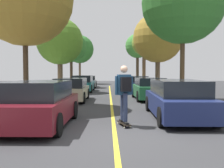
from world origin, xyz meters
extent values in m
plane|color=#353538|center=(0.00, 0.00, 0.00)|extent=(80.00, 80.00, 0.00)
cube|color=gold|center=(0.00, 4.00, 0.00)|extent=(0.12, 39.20, 0.01)
cube|color=maroon|center=(-2.35, 1.08, 0.53)|extent=(2.00, 4.06, 0.69)
cube|color=black|center=(-2.35, 1.06, 1.14)|extent=(1.73, 2.70, 0.54)
cylinder|color=black|center=(-1.52, -0.25, 0.32)|extent=(0.24, 0.65, 0.64)
cylinder|color=black|center=(-1.43, 2.35, 0.32)|extent=(0.24, 0.65, 0.64)
cylinder|color=black|center=(-3.18, 2.41, 0.32)|extent=(0.24, 0.65, 0.64)
cube|color=#BCAD89|center=(-2.35, 7.90, 0.48)|extent=(1.86, 4.02, 0.60)
cube|color=black|center=(-2.35, 8.11, 1.05)|extent=(1.63, 2.64, 0.54)
cylinder|color=black|center=(-1.51, 6.59, 0.32)|extent=(0.23, 0.64, 0.64)
cylinder|color=black|center=(-3.21, 6.61, 0.32)|extent=(0.23, 0.64, 0.64)
cylinder|color=black|center=(-1.49, 9.20, 0.32)|extent=(0.23, 0.64, 0.64)
cylinder|color=black|center=(-3.19, 9.21, 0.32)|extent=(0.23, 0.64, 0.64)
cube|color=#196066|center=(-2.35, 15.07, 0.50)|extent=(1.80, 4.31, 0.64)
cube|color=black|center=(-2.35, 15.16, 1.10)|extent=(1.57, 2.73, 0.56)
cylinder|color=black|center=(-1.56, 13.61, 0.32)|extent=(0.23, 0.64, 0.64)
cylinder|color=black|center=(-3.18, 13.63, 0.32)|extent=(0.23, 0.64, 0.64)
cylinder|color=black|center=(-1.52, 16.50, 0.32)|extent=(0.23, 0.64, 0.64)
cylinder|color=black|center=(-3.14, 16.52, 0.32)|extent=(0.23, 0.64, 0.64)
cube|color=#B7B7BC|center=(-2.35, 20.58, 0.49)|extent=(1.90, 4.31, 0.63)
cube|color=black|center=(-2.35, 20.72, 1.03)|extent=(1.63, 2.53, 0.45)
cylinder|color=black|center=(-1.48, 19.18, 0.32)|extent=(0.24, 0.65, 0.64)
cylinder|color=black|center=(-3.13, 19.12, 0.32)|extent=(0.24, 0.65, 0.64)
cylinder|color=black|center=(-1.57, 22.03, 0.32)|extent=(0.24, 0.65, 0.64)
cylinder|color=black|center=(-3.22, 21.98, 0.32)|extent=(0.24, 0.65, 0.64)
cube|color=navy|center=(2.35, 2.44, 0.52)|extent=(1.96, 4.74, 0.68)
cube|color=black|center=(2.35, 2.37, 1.13)|extent=(1.68, 3.17, 0.54)
cylinder|color=black|center=(1.59, 4.10, 0.32)|extent=(0.25, 0.65, 0.64)
cylinder|color=black|center=(3.24, 4.04, 0.32)|extent=(0.25, 0.65, 0.64)
cylinder|color=black|center=(1.46, 0.83, 0.32)|extent=(0.25, 0.65, 0.64)
cylinder|color=black|center=(3.11, 0.77, 0.32)|extent=(0.25, 0.65, 0.64)
cube|color=#1E5B33|center=(2.35, 8.61, 0.52)|extent=(1.77, 4.04, 0.69)
cube|color=black|center=(2.35, 8.53, 1.10)|extent=(1.55, 2.48, 0.47)
cylinder|color=black|center=(1.53, 9.91, 0.32)|extent=(0.22, 0.64, 0.64)
cylinder|color=black|center=(3.15, 9.92, 0.32)|extent=(0.22, 0.64, 0.64)
cylinder|color=black|center=(1.55, 7.29, 0.32)|extent=(0.22, 0.64, 0.64)
cylinder|color=black|center=(3.17, 7.30, 0.32)|extent=(0.22, 0.64, 0.64)
cube|color=navy|center=(2.35, 14.96, 0.51)|extent=(1.90, 4.71, 0.66)
cube|color=black|center=(2.34, 14.72, 1.08)|extent=(1.63, 3.10, 0.48)
cylinder|color=black|center=(1.61, 16.61, 0.32)|extent=(0.24, 0.65, 0.64)
cylinder|color=black|center=(3.21, 16.55, 0.32)|extent=(0.24, 0.65, 0.64)
cylinder|color=black|center=(1.49, 13.37, 0.32)|extent=(0.24, 0.65, 0.64)
cylinder|color=black|center=(3.09, 13.30, 0.32)|extent=(0.24, 0.65, 0.64)
cylinder|color=#3D2D1E|center=(-4.07, 5.28, 2.01)|extent=(0.24, 0.24, 3.73)
cylinder|color=brown|center=(-4.07, 13.94, 1.61)|extent=(0.41, 0.41, 2.95)
sphere|color=#4C7A23|center=(-4.07, 13.94, 4.16)|extent=(3.76, 3.76, 3.76)
cylinder|color=#3D2D1E|center=(-4.07, 20.29, 1.85)|extent=(0.30, 0.30, 3.42)
sphere|color=#2D6B28|center=(-4.07, 20.29, 4.32)|extent=(3.22, 3.22, 3.22)
cylinder|color=brown|center=(-4.07, 28.52, 2.03)|extent=(0.30, 0.30, 3.78)
sphere|color=#2D6B28|center=(-4.07, 28.52, 4.80)|extent=(3.85, 3.85, 3.85)
cylinder|color=#4C3823|center=(4.07, 7.65, 2.17)|extent=(0.26, 0.26, 4.06)
sphere|color=#2D6B28|center=(4.07, 7.65, 5.62)|extent=(4.69, 4.69, 4.69)
cylinder|color=brown|center=(4.07, 14.82, 1.74)|extent=(0.39, 0.39, 3.20)
sphere|color=olive|center=(4.07, 14.82, 4.58)|extent=(4.22, 4.22, 4.22)
cylinder|color=#4C3823|center=(4.07, 23.05, 2.16)|extent=(0.40, 0.40, 4.04)
sphere|color=olive|center=(4.07, 23.05, 5.04)|extent=(2.87, 2.87, 2.87)
cylinder|color=#3D2D1E|center=(4.07, 29.58, 2.22)|extent=(0.40, 0.40, 4.16)
sphere|color=#3D7F33|center=(4.07, 29.58, 5.38)|extent=(3.48, 3.48, 3.48)
cylinder|color=#B2140F|center=(-3.85, 2.84, 0.42)|extent=(0.20, 0.20, 0.55)
sphere|color=#B2140F|center=(-3.85, 2.84, 0.75)|extent=(0.18, 0.18, 0.18)
cube|color=black|center=(0.32, 1.08, 0.09)|extent=(0.42, 0.87, 0.02)
cylinder|color=beige|center=(0.14, 1.39, 0.03)|extent=(0.04, 0.06, 0.06)
cylinder|color=beige|center=(0.33, 1.43, 0.03)|extent=(0.04, 0.06, 0.06)
cylinder|color=beige|center=(0.31, 0.73, 0.03)|extent=(0.04, 0.06, 0.06)
cylinder|color=beige|center=(0.49, 0.77, 0.03)|extent=(0.04, 0.06, 0.06)
cube|color=#99999E|center=(0.23, 1.41, 0.07)|extent=(0.11, 0.06, 0.02)
cube|color=#99999E|center=(0.40, 0.75, 0.07)|extent=(0.11, 0.06, 0.02)
cube|color=black|center=(0.26, 1.29, 0.13)|extent=(0.16, 0.28, 0.06)
cube|color=black|center=(0.37, 0.87, 0.13)|extent=(0.16, 0.28, 0.06)
cylinder|color=#283351|center=(0.29, 1.20, 0.60)|extent=(0.18, 0.18, 0.88)
cylinder|color=#283351|center=(0.35, 0.96, 0.60)|extent=(0.18, 0.18, 0.88)
cube|color=navy|center=(0.32, 1.08, 1.30)|extent=(0.44, 0.31, 0.63)
sphere|color=tan|center=(0.32, 1.08, 1.78)|extent=(0.23, 0.23, 0.23)
cylinder|color=navy|center=(0.08, 1.02, 1.28)|extent=(0.11, 0.11, 0.58)
cylinder|color=navy|center=(0.55, 1.14, 1.28)|extent=(0.11, 0.11, 0.58)
cube|color=black|center=(0.36, 0.89, 1.32)|extent=(0.33, 0.25, 0.44)
camera|label=1|loc=(-0.19, -6.82, 1.70)|focal=40.76mm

